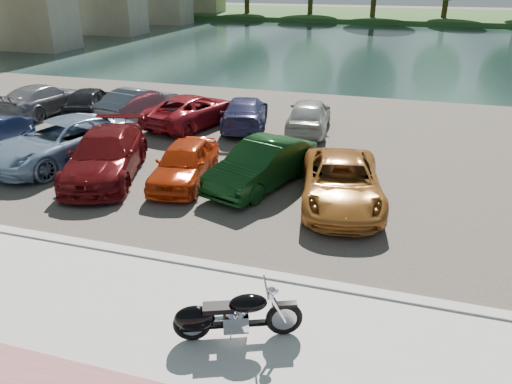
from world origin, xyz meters
TOP-DOWN VIEW (x-y plane):
  - ground at (0.00, 0.00)m, footprint 200.00×200.00m
  - promenade at (0.00, -1.00)m, footprint 60.00×6.00m
  - kerb at (0.00, 2.00)m, footprint 60.00×0.30m
  - parking_lot at (0.00, 11.00)m, footprint 60.00×18.00m
  - river at (0.00, 40.00)m, footprint 120.00×40.00m
  - far_bank at (0.00, 72.00)m, footprint 120.00×24.00m
  - motorcycle at (0.30, -0.15)m, footprint 2.21×1.14m
  - car_2 at (-8.38, 6.85)m, footprint 3.79×5.81m
  - car_3 at (-6.14, 6.12)m, footprint 3.57×5.43m
  - car_4 at (-3.52, 6.42)m, footprint 2.00×3.97m
  - car_5 at (-1.13, 6.86)m, footprint 2.76×4.51m
  - car_6 at (1.41, 6.29)m, footprint 3.07×5.10m
  - car_7 at (-13.33, 12.12)m, footprint 2.08×4.79m
  - car_8 at (-11.04, 12.49)m, footprint 2.63×4.24m
  - car_9 at (-8.60, 12.68)m, footprint 2.34×4.45m
  - car_10 at (-5.85, 12.39)m, footprint 3.39×5.22m
  - car_11 at (-3.62, 12.79)m, footprint 2.81×4.77m
  - car_12 at (-0.91, 12.95)m, footprint 2.08×4.28m

SIDE VIEW (x-z plane):
  - ground at x=0.00m, z-range 0.00..0.00m
  - river at x=0.00m, z-range 0.00..0.00m
  - parking_lot at x=0.00m, z-range 0.00..0.04m
  - promenade at x=0.00m, z-range 0.00..0.10m
  - kerb at x=0.00m, z-range 0.00..0.14m
  - far_bank at x=0.00m, z-range 0.00..0.60m
  - motorcycle at x=0.30m, z-range 0.04..1.09m
  - car_11 at x=-3.62m, z-range 0.04..1.34m
  - car_4 at x=-3.52m, z-range 0.04..1.34m
  - car_6 at x=1.41m, z-range 0.04..1.37m
  - car_10 at x=-5.85m, z-range 0.04..1.38m
  - car_8 at x=-11.04m, z-range 0.04..1.39m
  - car_7 at x=-13.33m, z-range 0.04..1.41m
  - car_9 at x=-8.60m, z-range 0.04..1.44m
  - car_5 at x=-1.13m, z-range 0.04..1.44m
  - car_12 at x=-0.91m, z-range 0.04..1.45m
  - car_3 at x=-6.14m, z-range 0.04..1.50m
  - car_2 at x=-8.38m, z-range 0.04..1.53m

